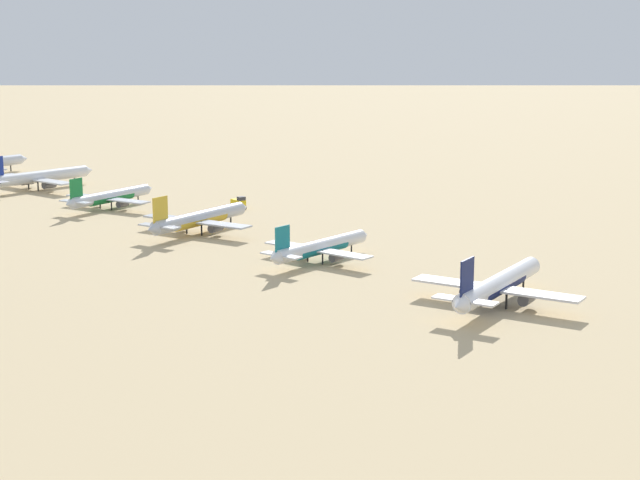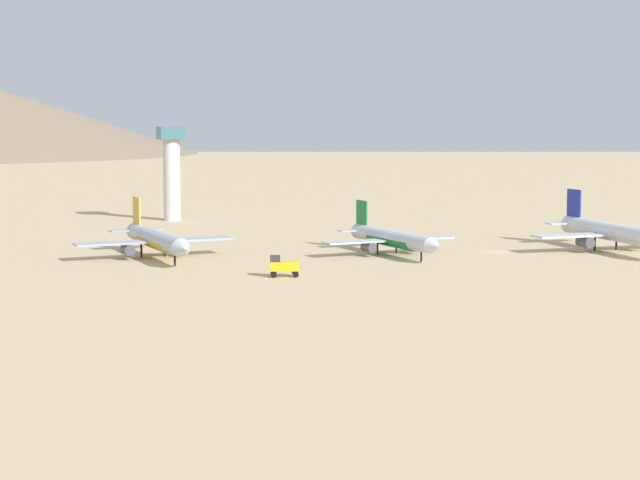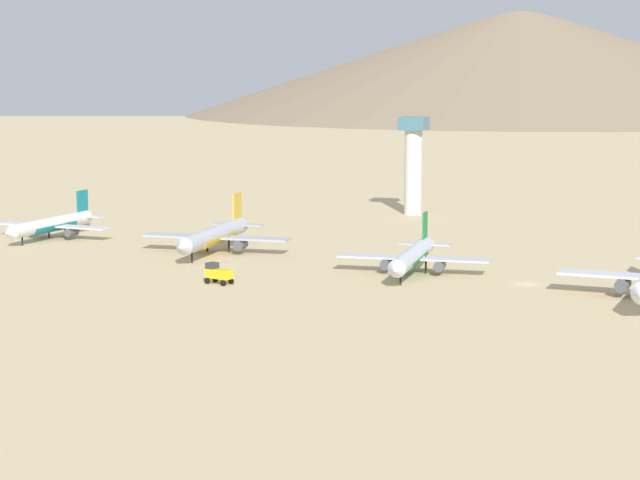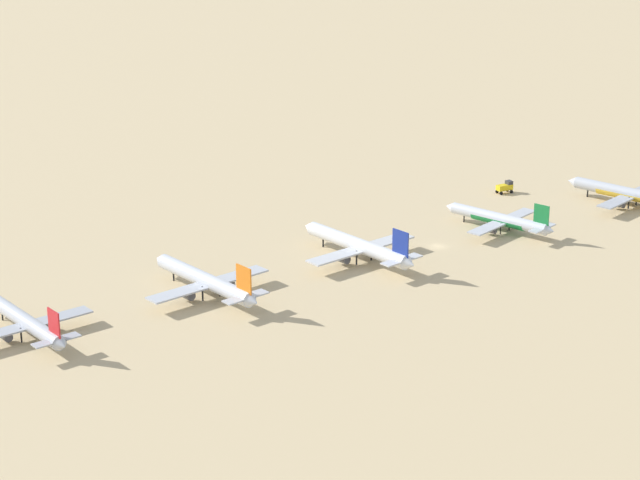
{
  "view_description": "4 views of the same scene",
  "coord_description": "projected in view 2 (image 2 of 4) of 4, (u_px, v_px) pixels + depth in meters",
  "views": [
    {
      "loc": [
        -204.93,
        -252.53,
        51.83
      ],
      "look_at": [
        -20.27,
        -114.22,
        4.35
      ],
      "focal_mm": 56.9,
      "sensor_mm": 36.0,
      "label": 1
    },
    {
      "loc": [
        201.25,
        -114.36,
        28.0
      ],
      "look_at": [
        -4.53,
        -38.82,
        3.68
      ],
      "focal_mm": 59.9,
      "sensor_mm": 36.0,
      "label": 2
    },
    {
      "loc": [
        226.12,
        40.06,
        40.4
      ],
      "look_at": [
        -4.92,
        -42.89,
        5.67
      ],
      "focal_mm": 69.29,
      "sensor_mm": 36.0,
      "label": 3
    },
    {
      "loc": [
        -205.75,
        243.5,
        111.46
      ],
      "look_at": [
        15.0,
        31.23,
        5.63
      ],
      "focal_mm": 67.64,
      "sensor_mm": 36.0,
      "label": 4
    }
  ],
  "objects": [
    {
      "name": "ground_plane",
      "position": [
        496.0,
        252.0,
        230.03
      ],
      "size": [
        2001.08,
        2001.08,
        0.0
      ],
      "primitive_type": "plane",
      "color": "tan"
    },
    {
      "name": "parked_jet_2",
      "position": [
        156.0,
        239.0,
        219.62
      ],
      "size": [
        40.67,
        33.07,
        11.72
      ],
      "color": "#B2B7C1",
      "rests_on": "ground"
    },
    {
      "name": "parked_jet_3",
      "position": [
        391.0,
        238.0,
        224.91
      ],
      "size": [
        37.08,
        30.18,
        10.69
      ],
      "color": "silver",
      "rests_on": "ground"
    },
    {
      "name": "parked_jet_4",
      "position": [
        611.0,
        232.0,
        231.07
      ],
      "size": [
        43.55,
        35.37,
        12.56
      ],
      "color": "silver",
      "rests_on": "ground"
    },
    {
      "name": "service_truck",
      "position": [
        283.0,
        265.0,
        193.46
      ],
      "size": [
        3.97,
        5.64,
        3.9
      ],
      "color": "yellow",
      "rests_on": "ground"
    },
    {
      "name": "control_tower",
      "position": [
        172.0,
        168.0,
        303.21
      ],
      "size": [
        7.2,
        7.2,
        26.69
      ],
      "color": "beige",
      "rests_on": "ground"
    }
  ]
}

